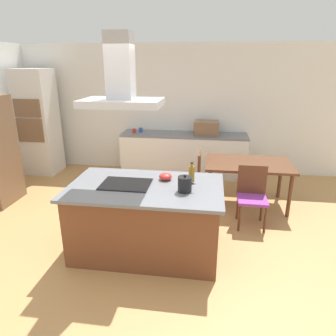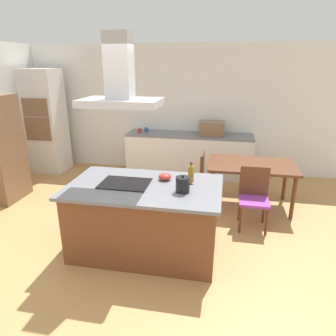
{
  "view_description": "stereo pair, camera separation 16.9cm",
  "coord_description": "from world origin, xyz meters",
  "px_view_note": "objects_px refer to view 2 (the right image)",
  "views": [
    {
      "loc": [
        0.75,
        -3.35,
        2.32
      ],
      "look_at": [
        0.22,
        0.4,
        1.0
      ],
      "focal_mm": 32.57,
      "sensor_mm": 36.0,
      "label": 1
    },
    {
      "loc": [
        0.92,
        -3.32,
        2.32
      ],
      "look_at": [
        0.22,
        0.4,
        1.0
      ],
      "focal_mm": 32.57,
      "sensor_mm": 36.0,
      "label": 2
    }
  ],
  "objects_px": {
    "tea_kettle": "(183,184)",
    "coffee_mug_red": "(140,131)",
    "chair_at_left_end": "(196,174)",
    "coffee_mug_blue": "(146,130)",
    "dining_table": "(252,169)",
    "mixing_bowl": "(165,176)",
    "wall_oven_stack": "(46,122)",
    "countertop_microwave": "(212,128)",
    "chair_facing_island": "(254,194)",
    "olive_oil_bottle": "(191,174)",
    "cooktop": "(125,183)",
    "range_hood": "(120,83)"
  },
  "relations": [
    {
      "from": "chair_at_left_end",
      "to": "range_hood",
      "type": "height_order",
      "value": "range_hood"
    },
    {
      "from": "countertop_microwave",
      "to": "wall_oven_stack",
      "type": "relative_size",
      "value": 0.23
    },
    {
      "from": "olive_oil_bottle",
      "to": "range_hood",
      "type": "height_order",
      "value": "range_hood"
    },
    {
      "from": "mixing_bowl",
      "to": "coffee_mug_blue",
      "type": "relative_size",
      "value": 1.81
    },
    {
      "from": "tea_kettle",
      "to": "chair_at_left_end",
      "type": "height_order",
      "value": "tea_kettle"
    },
    {
      "from": "cooktop",
      "to": "wall_oven_stack",
      "type": "xyz_separation_m",
      "value": [
        -2.65,
        2.65,
        0.2
      ]
    },
    {
      "from": "coffee_mug_blue",
      "to": "chair_facing_island",
      "type": "relative_size",
      "value": 0.1
    },
    {
      "from": "cooktop",
      "to": "chair_at_left_end",
      "type": "distance_m",
      "value": 1.77
    },
    {
      "from": "cooktop",
      "to": "coffee_mug_blue",
      "type": "bearing_deg",
      "value": 99.36
    },
    {
      "from": "countertop_microwave",
      "to": "dining_table",
      "type": "bearing_deg",
      "value": -60.82
    },
    {
      "from": "range_hood",
      "to": "chair_facing_island",
      "type": "bearing_deg",
      "value": 28.74
    },
    {
      "from": "countertop_microwave",
      "to": "tea_kettle",
      "type": "bearing_deg",
      "value": -93.4
    },
    {
      "from": "dining_table",
      "to": "wall_oven_stack",
      "type": "bearing_deg",
      "value": 165.91
    },
    {
      "from": "olive_oil_bottle",
      "to": "coffee_mug_blue",
      "type": "xyz_separation_m",
      "value": [
        -1.27,
        2.71,
        -0.06
      ]
    },
    {
      "from": "olive_oil_bottle",
      "to": "coffee_mug_red",
      "type": "height_order",
      "value": "olive_oil_bottle"
    },
    {
      "from": "countertop_microwave",
      "to": "chair_at_left_end",
      "type": "bearing_deg",
      "value": -97.9
    },
    {
      "from": "olive_oil_bottle",
      "to": "chair_at_left_end",
      "type": "distance_m",
      "value": 1.43
    },
    {
      "from": "olive_oil_bottle",
      "to": "dining_table",
      "type": "xyz_separation_m",
      "value": [
        0.86,
        1.34,
        -0.34
      ]
    },
    {
      "from": "tea_kettle",
      "to": "mixing_bowl",
      "type": "distance_m",
      "value": 0.43
    },
    {
      "from": "coffee_mug_red",
      "to": "mixing_bowl",
      "type": "bearing_deg",
      "value": -67.81
    },
    {
      "from": "wall_oven_stack",
      "to": "dining_table",
      "type": "xyz_separation_m",
      "value": [
        4.3,
        -1.08,
        -0.43
      ]
    },
    {
      "from": "cooktop",
      "to": "chair_at_left_end",
      "type": "bearing_deg",
      "value": 65.04
    },
    {
      "from": "cooktop",
      "to": "chair_facing_island",
      "type": "relative_size",
      "value": 0.67
    },
    {
      "from": "countertop_microwave",
      "to": "chair_facing_island",
      "type": "distance_m",
      "value": 2.18
    },
    {
      "from": "tea_kettle",
      "to": "coffee_mug_red",
      "type": "distance_m",
      "value": 3.23
    },
    {
      "from": "countertop_microwave",
      "to": "olive_oil_bottle",
      "type": "bearing_deg",
      "value": -92.67
    },
    {
      "from": "olive_oil_bottle",
      "to": "chair_facing_island",
      "type": "height_order",
      "value": "olive_oil_bottle"
    },
    {
      "from": "tea_kettle",
      "to": "coffee_mug_red",
      "type": "relative_size",
      "value": 2.38
    },
    {
      "from": "chair_facing_island",
      "to": "range_hood",
      "type": "bearing_deg",
      "value": -151.26
    },
    {
      "from": "wall_oven_stack",
      "to": "coffee_mug_blue",
      "type": "bearing_deg",
      "value": 7.68
    },
    {
      "from": "chair_facing_island",
      "to": "tea_kettle",
      "type": "bearing_deg",
      "value": -132.09
    },
    {
      "from": "coffee_mug_blue",
      "to": "dining_table",
      "type": "distance_m",
      "value": 2.55
    },
    {
      "from": "tea_kettle",
      "to": "range_hood",
      "type": "relative_size",
      "value": 0.24
    },
    {
      "from": "olive_oil_bottle",
      "to": "tea_kettle",
      "type": "bearing_deg",
      "value": -99.15
    },
    {
      "from": "tea_kettle",
      "to": "mixing_bowl",
      "type": "relative_size",
      "value": 1.31
    },
    {
      "from": "olive_oil_bottle",
      "to": "cooktop",
      "type": "bearing_deg",
      "value": -163.88
    },
    {
      "from": "olive_oil_bottle",
      "to": "countertop_microwave",
      "type": "xyz_separation_m",
      "value": [
        0.12,
        2.65,
        0.03
      ]
    },
    {
      "from": "tea_kettle",
      "to": "countertop_microwave",
      "type": "height_order",
      "value": "countertop_microwave"
    },
    {
      "from": "tea_kettle",
      "to": "mixing_bowl",
      "type": "bearing_deg",
      "value": 129.72
    },
    {
      "from": "countertop_microwave",
      "to": "chair_facing_island",
      "type": "relative_size",
      "value": 0.56
    },
    {
      "from": "mixing_bowl",
      "to": "cooktop",
      "type": "bearing_deg",
      "value": -153.76
    },
    {
      "from": "coffee_mug_blue",
      "to": "wall_oven_stack",
      "type": "relative_size",
      "value": 0.04
    },
    {
      "from": "cooktop",
      "to": "coffee_mug_red",
      "type": "height_order",
      "value": "coffee_mug_red"
    },
    {
      "from": "coffee_mug_red",
      "to": "wall_oven_stack",
      "type": "distance_m",
      "value": 2.06
    },
    {
      "from": "countertop_microwave",
      "to": "dining_table",
      "type": "relative_size",
      "value": 0.36
    },
    {
      "from": "dining_table",
      "to": "range_hood",
      "type": "relative_size",
      "value": 1.56
    },
    {
      "from": "coffee_mug_red",
      "to": "coffee_mug_blue",
      "type": "distance_m",
      "value": 0.16
    },
    {
      "from": "coffee_mug_red",
      "to": "range_hood",
      "type": "height_order",
      "value": "range_hood"
    },
    {
      "from": "coffee_mug_blue",
      "to": "chair_facing_island",
      "type": "bearing_deg",
      "value": -43.73
    },
    {
      "from": "cooktop",
      "to": "mixing_bowl",
      "type": "bearing_deg",
      "value": 26.24
    }
  ]
}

